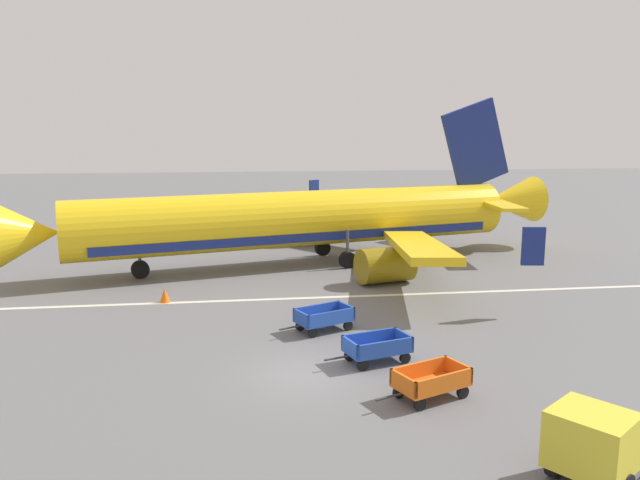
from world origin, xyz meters
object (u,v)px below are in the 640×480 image
object	(u,v)px
baggage_cart_nearest	(431,381)
service_truck_beside_carts	(598,443)
baggage_cart_second_in_row	(377,348)
airplane	(315,219)
baggage_cart_third_in_row	(324,318)
traffic_cone_near_plane	(165,295)

from	to	relation	value
baggage_cart_nearest	service_truck_beside_carts	world-z (taller)	service_truck_beside_carts
service_truck_beside_carts	baggage_cart_nearest	bearing A→B (deg)	116.50
baggage_cart_second_in_row	airplane	bearing A→B (deg)	90.69
service_truck_beside_carts	airplane	bearing A→B (deg)	98.45
baggage_cart_third_in_row	service_truck_beside_carts	bearing A→B (deg)	-67.61
service_truck_beside_carts	baggage_cart_second_in_row	bearing A→B (deg)	113.16
baggage_cart_nearest	baggage_cart_third_in_row	distance (m)	8.02
baggage_cart_third_in_row	traffic_cone_near_plane	size ratio (longest dim) A/B	4.74
baggage_cart_second_in_row	baggage_cart_third_in_row	bearing A→B (deg)	110.70
baggage_cart_second_in_row	baggage_cart_third_in_row	distance (m)	4.39
baggage_cart_third_in_row	traffic_cone_near_plane	bearing A→B (deg)	143.62
airplane	baggage_cart_third_in_row	xyz separation A→B (m)	(-1.33, -14.22, -2.45)
airplane	baggage_cart_nearest	world-z (taller)	airplane
baggage_cart_nearest	baggage_cart_second_in_row	world-z (taller)	same
airplane	traffic_cone_near_plane	world-z (taller)	airplane
baggage_cart_nearest	traffic_cone_near_plane	world-z (taller)	baggage_cart_nearest
baggage_cart_third_in_row	traffic_cone_near_plane	distance (m)	9.62
baggage_cart_nearest	baggage_cart_third_in_row	xyz separation A→B (m)	(-2.65, 7.58, 0.00)
baggage_cart_second_in_row	traffic_cone_near_plane	xyz separation A→B (m)	(-9.29, 9.81, -0.23)
traffic_cone_near_plane	airplane	bearing A→B (deg)	43.19
airplane	baggage_cart_third_in_row	size ratio (longest dim) A/B	10.51
baggage_cart_third_in_row	service_truck_beside_carts	world-z (taller)	service_truck_beside_carts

